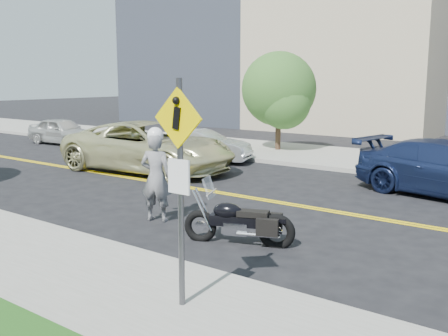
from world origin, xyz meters
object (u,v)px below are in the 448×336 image
motorcycle (239,212)px  parked_car_silver (201,146)px  parked_car_white (62,131)px  suv (149,147)px  motorcyclist (156,175)px  pedestrian_sign (180,172)px

motorcycle → parked_car_silver: 9.97m
parked_car_white → suv: bearing=-111.6°
motorcyclist → suv: (-4.62, 4.34, -0.20)m
parked_car_white → parked_car_silver: (8.72, -0.10, -0.01)m
pedestrian_sign → suv: pedestrian_sign is taller
motorcyclist → motorcycle: size_ratio=1.00×
pedestrian_sign → motorcyclist: size_ratio=1.43×
motorcyclist → suv: 6.34m
pedestrian_sign → parked_car_silver: bearing=128.4°
motorcycle → suv: bearing=125.0°
suv → motorcycle: bearing=-128.6°
motorcyclist → parked_car_white: bearing=-48.5°
motorcycle → parked_car_silver: size_ratio=0.56×
parked_car_silver → pedestrian_sign: bearing=-160.9°
motorcycle → parked_car_silver: motorcycle is taller
motorcyclist → parked_car_silver: motorcyclist is taller
motorcyclist → motorcycle: 2.46m
suv → parked_car_silver: (0.14, 2.63, -0.23)m
parked_car_white → parked_car_silver: size_ratio=0.99×
parked_car_silver → motorcyclist: bearing=-166.6°
suv → parked_car_white: 9.01m
pedestrian_sign → parked_car_white: pedestrian_sign is taller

